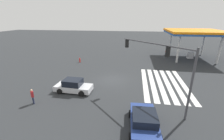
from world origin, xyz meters
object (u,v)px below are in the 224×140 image
object	(u,v)px
pedestrian	(32,96)
fire_hydrant	(80,60)
traffic_signal_mast	(165,61)
car_1	(73,86)
car_3	(144,122)

from	to	relation	value
pedestrian	fire_hydrant	size ratio (longest dim) A/B	1.80
traffic_signal_mast	pedestrian	distance (m)	12.77
car_1	pedestrian	size ratio (longest dim) A/B	2.70
pedestrian	traffic_signal_mast	bearing A→B (deg)	-38.87
traffic_signal_mast	pedestrian	xyz separation A→B (m)	(-1.47, 12.17, -3.57)
traffic_signal_mast	car_3	distance (m)	5.37
traffic_signal_mast	car_1	size ratio (longest dim) A/B	1.44
car_1	car_3	bearing A→B (deg)	-30.71
pedestrian	fire_hydrant	xyz separation A→B (m)	(14.36, 0.51, -0.43)
car_3	fire_hydrant	bearing A→B (deg)	31.41
fire_hydrant	car_3	bearing A→B (deg)	-146.10
pedestrian	fire_hydrant	bearing A→B (deg)	46.26
car_1	car_3	world-z (taller)	car_3
car_1	pedestrian	xyz separation A→B (m)	(-3.04, 2.90, 0.18)
car_3	pedestrian	size ratio (longest dim) A/B	2.80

